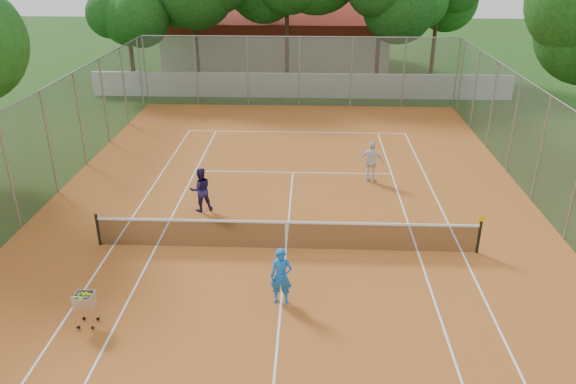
{
  "coord_description": "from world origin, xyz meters",
  "views": [
    {
      "loc": [
        0.71,
        -15.39,
        8.82
      ],
      "look_at": [
        0.0,
        1.5,
        1.3
      ],
      "focal_mm": 35.0,
      "sensor_mm": 36.0,
      "label": 1
    }
  ],
  "objects_px": {
    "tennis_net": "(286,235)",
    "player_far_left": "(201,190)",
    "player_far_right": "(372,162)",
    "ball_hopper": "(86,308)",
    "clubhouse": "(277,37)",
    "player_near": "(281,276)"
  },
  "relations": [
    {
      "from": "clubhouse",
      "to": "player_far_left",
      "type": "relative_size",
      "value": 10.18
    },
    {
      "from": "player_near",
      "to": "player_far_left",
      "type": "relative_size",
      "value": 0.99
    },
    {
      "from": "tennis_net",
      "to": "player_far_right",
      "type": "xyz_separation_m",
      "value": [
        3.17,
        5.64,
        0.34
      ]
    },
    {
      "from": "tennis_net",
      "to": "player_far_left",
      "type": "height_order",
      "value": "player_far_left"
    },
    {
      "from": "tennis_net",
      "to": "player_far_left",
      "type": "bearing_deg",
      "value": 139.94
    },
    {
      "from": "tennis_net",
      "to": "player_far_right",
      "type": "bearing_deg",
      "value": 60.68
    },
    {
      "from": "player_far_right",
      "to": "ball_hopper",
      "type": "height_order",
      "value": "player_far_right"
    },
    {
      "from": "tennis_net",
      "to": "clubhouse",
      "type": "relative_size",
      "value": 0.72
    },
    {
      "from": "player_near",
      "to": "player_far_right",
      "type": "xyz_separation_m",
      "value": [
        3.16,
        8.51,
        0.03
      ]
    },
    {
      "from": "player_near",
      "to": "ball_hopper",
      "type": "distance_m",
      "value": 4.96
    },
    {
      "from": "player_far_left",
      "to": "player_far_right",
      "type": "relative_size",
      "value": 0.97
    },
    {
      "from": "ball_hopper",
      "to": "player_far_left",
      "type": "bearing_deg",
      "value": 74.57
    },
    {
      "from": "clubhouse",
      "to": "ball_hopper",
      "type": "bearing_deg",
      "value": -94.84
    },
    {
      "from": "tennis_net",
      "to": "clubhouse",
      "type": "distance_m",
      "value": 29.12
    },
    {
      "from": "player_near",
      "to": "ball_hopper",
      "type": "bearing_deg",
      "value": -161.14
    },
    {
      "from": "player_near",
      "to": "ball_hopper",
      "type": "xyz_separation_m",
      "value": [
        -4.8,
        -1.19,
        -0.31
      ]
    },
    {
      "from": "tennis_net",
      "to": "player_near",
      "type": "bearing_deg",
      "value": -89.88
    },
    {
      "from": "player_far_left",
      "to": "ball_hopper",
      "type": "height_order",
      "value": "player_far_left"
    },
    {
      "from": "clubhouse",
      "to": "player_near",
      "type": "relative_size",
      "value": 10.24
    },
    {
      "from": "tennis_net",
      "to": "ball_hopper",
      "type": "distance_m",
      "value": 6.29
    },
    {
      "from": "tennis_net",
      "to": "player_far_right",
      "type": "height_order",
      "value": "player_far_right"
    },
    {
      "from": "player_far_right",
      "to": "ball_hopper",
      "type": "distance_m",
      "value": 12.55
    }
  ]
}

